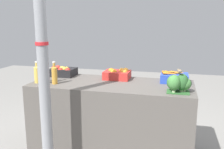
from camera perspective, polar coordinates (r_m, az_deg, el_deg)
market_table at (r=3.00m, az=-0.00°, el=-9.84°), size 1.84×0.77×0.85m
support_pole at (r=2.35m, az=-15.65°, el=5.33°), size 0.12×0.12×2.57m
apple_crate at (r=3.30m, az=-11.26°, el=0.76°), size 0.31×0.26×0.14m
orange_crate at (r=3.07m, az=1.25°, el=0.07°), size 0.31×0.26×0.13m
carrot_crate at (r=2.99m, az=14.02°, el=-0.67°), size 0.31×0.26×0.14m
broccoli_pile at (r=2.57m, az=14.97°, el=-1.90°), size 0.24×0.20×0.19m
juice_bottle_golden at (r=2.99m, az=-16.75°, el=0.18°), size 0.07×0.07×0.25m
juice_bottle_cloudy at (r=2.94m, az=-15.02°, el=0.44°), size 0.07×0.07×0.30m
juice_bottle_amber at (r=2.88m, az=-13.02°, el=0.01°), size 0.06×0.06×0.26m
sparrow_bird at (r=2.52m, az=15.20°, el=0.72°), size 0.05×0.14×0.05m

